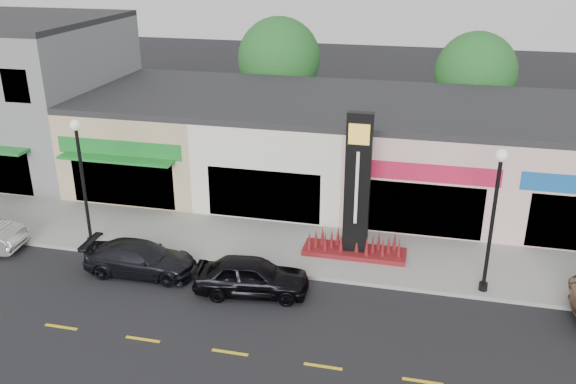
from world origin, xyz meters
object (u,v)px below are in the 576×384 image
(lamp_west_near, at_px, (82,171))
(pylon_sign, at_px, (356,207))
(car_black_sedan, at_px, (252,276))
(lamp_east_near, at_px, (494,208))
(car_dark_sedan, at_px, (141,259))

(lamp_west_near, bearing_deg, pylon_sign, 8.77)
(lamp_west_near, relative_size, car_black_sedan, 1.30)
(lamp_east_near, xyz_separation_m, car_dark_sedan, (-12.95, -1.52, -2.83))
(car_black_sedan, bearing_deg, lamp_west_near, 68.43)
(car_black_sedan, bearing_deg, pylon_sign, -49.89)
(pylon_sign, relative_size, car_dark_sedan, 1.35)
(lamp_west_near, xyz_separation_m, car_dark_sedan, (3.05, -1.52, -2.83))
(car_dark_sedan, xyz_separation_m, car_black_sedan, (4.62, -0.41, 0.08))
(lamp_west_near, height_order, lamp_east_near, same)
(lamp_west_near, xyz_separation_m, lamp_east_near, (16.00, 0.00, 0.00))
(lamp_west_near, bearing_deg, lamp_east_near, 0.00)
(lamp_west_near, relative_size, lamp_east_near, 1.00)
(lamp_east_near, height_order, pylon_sign, pylon_sign)
(lamp_east_near, relative_size, car_dark_sedan, 1.24)
(lamp_east_near, distance_m, pylon_sign, 5.42)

